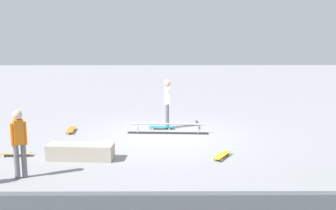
{
  "coord_description": "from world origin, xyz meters",
  "views": [
    {
      "loc": [
        -0.05,
        11.63,
        3.04
      ],
      "look_at": [
        -0.11,
        0.12,
        1.0
      ],
      "focal_mm": 41.58,
      "sensor_mm": 36.0,
      "label": 1
    }
  ],
  "objects_px": {
    "skateboard_main": "(161,127)",
    "bystander_orange_shirt": "(19,140)",
    "loose_skateboard_yellow": "(222,155)",
    "skater_main": "(167,100)",
    "loose_skateboard_orange": "(71,130)",
    "grind_rail": "(168,129)",
    "skate_ledge": "(81,152)",
    "loose_skateboard_natural": "(15,153)"
  },
  "relations": [
    {
      "from": "grind_rail",
      "to": "loose_skateboard_natural",
      "type": "distance_m",
      "value": 4.6
    },
    {
      "from": "grind_rail",
      "to": "loose_skateboard_orange",
      "type": "bearing_deg",
      "value": -0.52
    },
    {
      "from": "skater_main",
      "to": "loose_skateboard_yellow",
      "type": "relative_size",
      "value": 2.05
    },
    {
      "from": "skateboard_main",
      "to": "loose_skateboard_natural",
      "type": "relative_size",
      "value": 1.01
    },
    {
      "from": "skate_ledge",
      "to": "bystander_orange_shirt",
      "type": "distance_m",
      "value": 1.77
    },
    {
      "from": "bystander_orange_shirt",
      "to": "skateboard_main",
      "type": "bearing_deg",
      "value": 25.61
    },
    {
      "from": "grind_rail",
      "to": "bystander_orange_shirt",
      "type": "xyz_separation_m",
      "value": [
        3.21,
        3.93,
        0.71
      ]
    },
    {
      "from": "skater_main",
      "to": "loose_skateboard_yellow",
      "type": "bearing_deg",
      "value": 22.73
    },
    {
      "from": "skater_main",
      "to": "loose_skateboard_orange",
      "type": "bearing_deg",
      "value": -80.64
    },
    {
      "from": "loose_skateboard_natural",
      "to": "bystander_orange_shirt",
      "type": "bearing_deg",
      "value": -65.56
    },
    {
      "from": "grind_rail",
      "to": "skater_main",
      "type": "height_order",
      "value": "skater_main"
    },
    {
      "from": "skate_ledge",
      "to": "grind_rail",
      "type": "bearing_deg",
      "value": -129.76
    },
    {
      "from": "skateboard_main",
      "to": "bystander_orange_shirt",
      "type": "relative_size",
      "value": 0.54
    },
    {
      "from": "grind_rail",
      "to": "skateboard_main",
      "type": "xyz_separation_m",
      "value": [
        0.22,
        -0.55,
        -0.07
      ]
    },
    {
      "from": "loose_skateboard_yellow",
      "to": "skate_ledge",
      "type": "bearing_deg",
      "value": 121.4
    },
    {
      "from": "grind_rail",
      "to": "skate_ledge",
      "type": "bearing_deg",
      "value": 53.18
    },
    {
      "from": "bystander_orange_shirt",
      "to": "skate_ledge",
      "type": "bearing_deg",
      "value": 21.15
    },
    {
      "from": "skater_main",
      "to": "loose_skateboard_natural",
      "type": "relative_size",
      "value": 2.03
    },
    {
      "from": "skater_main",
      "to": "loose_skateboard_yellow",
      "type": "height_order",
      "value": "skater_main"
    },
    {
      "from": "loose_skateboard_yellow",
      "to": "skater_main",
      "type": "bearing_deg",
      "value": 52.67
    },
    {
      "from": "grind_rail",
      "to": "skateboard_main",
      "type": "distance_m",
      "value": 0.59
    },
    {
      "from": "bystander_orange_shirt",
      "to": "loose_skateboard_yellow",
      "type": "relative_size",
      "value": 1.89
    },
    {
      "from": "grind_rail",
      "to": "skate_ledge",
      "type": "xyz_separation_m",
      "value": [
        2.2,
        2.64,
        0.06
      ]
    },
    {
      "from": "grind_rail",
      "to": "bystander_orange_shirt",
      "type": "relative_size",
      "value": 1.72
    },
    {
      "from": "grind_rail",
      "to": "skateboard_main",
      "type": "relative_size",
      "value": 3.2
    },
    {
      "from": "loose_skateboard_orange",
      "to": "loose_skateboard_natural",
      "type": "height_order",
      "value": "same"
    },
    {
      "from": "grind_rail",
      "to": "skateboard_main",
      "type": "height_order",
      "value": "grind_rail"
    },
    {
      "from": "skateboard_main",
      "to": "loose_skateboard_orange",
      "type": "xyz_separation_m",
      "value": [
        2.9,
        0.36,
        0.0
      ]
    },
    {
      "from": "skateboard_main",
      "to": "bystander_orange_shirt",
      "type": "bearing_deg",
      "value": -121.8
    },
    {
      "from": "grind_rail",
      "to": "skate_ledge",
      "type": "distance_m",
      "value": 3.44
    },
    {
      "from": "grind_rail",
      "to": "loose_skateboard_yellow",
      "type": "bearing_deg",
      "value": 121.04
    },
    {
      "from": "loose_skateboard_natural",
      "to": "loose_skateboard_orange",
      "type": "bearing_deg",
      "value": 72.08
    },
    {
      "from": "loose_skateboard_orange",
      "to": "loose_skateboard_yellow",
      "type": "bearing_deg",
      "value": -125.99
    },
    {
      "from": "skateboard_main",
      "to": "skate_ledge",
      "type": "bearing_deg",
      "value": -119.85
    },
    {
      "from": "skater_main",
      "to": "grind_rail",
      "type": "bearing_deg",
      "value": 1.59
    },
    {
      "from": "loose_skateboard_natural",
      "to": "skateboard_main",
      "type": "bearing_deg",
      "value": 37.79
    },
    {
      "from": "loose_skateboard_orange",
      "to": "loose_skateboard_natural",
      "type": "relative_size",
      "value": 1.01
    },
    {
      "from": "grind_rail",
      "to": "loose_skateboard_yellow",
      "type": "xyz_separation_m",
      "value": [
        -1.35,
        2.54,
        -0.07
      ]
    },
    {
      "from": "bystander_orange_shirt",
      "to": "loose_skateboard_orange",
      "type": "xyz_separation_m",
      "value": [
        -0.09,
        -4.12,
        -0.77
      ]
    },
    {
      "from": "skater_main",
      "to": "skateboard_main",
      "type": "distance_m",
      "value": 0.91
    },
    {
      "from": "skate_ledge",
      "to": "skateboard_main",
      "type": "xyz_separation_m",
      "value": [
        -1.97,
        -3.19,
        -0.12
      ]
    },
    {
      "from": "skater_main",
      "to": "bystander_orange_shirt",
      "type": "relative_size",
      "value": 1.09
    }
  ]
}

